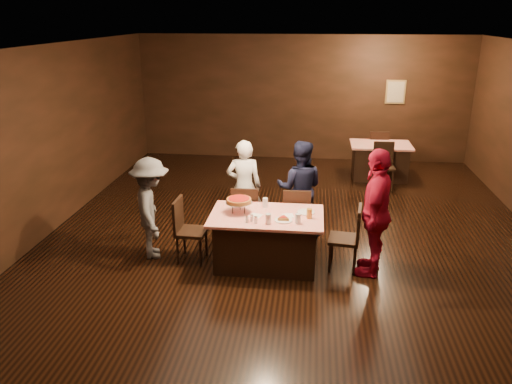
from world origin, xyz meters
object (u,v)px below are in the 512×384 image
at_px(diner_red_shirt, 376,213).
at_px(glass_amber, 309,214).
at_px(chair_end_right, 344,238).
at_px(glass_front_left, 268,219).
at_px(glass_front_right, 298,219).
at_px(pizza_stand, 239,201).
at_px(chair_far_right, 296,215).
at_px(plate_empty, 306,212).
at_px(main_table, 266,240).
at_px(chair_back_far, 377,150).
at_px(chair_back_near, 384,166).
at_px(diner_navy_hoodie, 300,188).
at_px(chair_end_left, 191,230).
at_px(chair_far_left, 246,213).
at_px(glass_back, 265,203).
at_px(diner_grey_knit, 151,208).
at_px(diner_white_jacket, 244,187).
at_px(back_table, 380,161).

xyz_separation_m(diner_red_shirt, glass_amber, (-0.90, 0.02, -0.06)).
relative_size(chair_end_right, glass_front_left, 6.79).
bearing_deg(glass_front_right, pizza_stand, 160.56).
relative_size(chair_far_right, plate_empty, 3.80).
distance_m(chair_far_right, plate_empty, 0.69).
bearing_deg(main_table, glass_front_right, -29.05).
relative_size(chair_back_far, glass_front_right, 6.79).
distance_m(glass_front_left, glass_amber, 0.60).
distance_m(chair_far_right, glass_front_right, 1.07).
bearing_deg(glass_front_left, glass_front_right, 7.13).
bearing_deg(chair_back_near, diner_navy_hoodie, -125.88).
distance_m(main_table, chair_end_left, 1.10).
bearing_deg(diner_red_shirt, chair_far_left, -100.53).
relative_size(chair_back_near, pizza_stand, 2.50).
height_order(main_table, diner_navy_hoodie, diner_navy_hoodie).
distance_m(diner_red_shirt, glass_back, 1.59).
distance_m(diner_red_shirt, pizza_stand, 1.90).
bearing_deg(diner_navy_hoodie, diner_red_shirt, 134.89).
bearing_deg(chair_end_left, main_table, -87.73).
bearing_deg(chair_back_near, plate_empty, -115.94).
height_order(diner_navy_hoodie, diner_grey_knit, diner_navy_hoodie).
xyz_separation_m(glass_amber, glass_back, (-0.65, 0.35, 0.00)).
bearing_deg(diner_grey_knit, chair_end_left, -117.47).
bearing_deg(diner_grey_knit, diner_red_shirt, -112.66).
bearing_deg(diner_navy_hoodie, glass_amber, 101.80).
bearing_deg(chair_end_left, chair_back_far, -30.71).
height_order(chair_far_right, plate_empty, chair_far_right).
bearing_deg(diner_grey_knit, chair_end_right, -111.55).
xyz_separation_m(diner_grey_knit, glass_amber, (2.31, -0.13, 0.08)).
bearing_deg(chair_end_left, diner_white_jacket, -26.26).
bearing_deg(plate_empty, diner_red_shirt, -13.25).
relative_size(back_table, chair_end_right, 1.37).
relative_size(pizza_stand, glass_front_right, 2.71).
relative_size(chair_back_near, glass_back, 6.79).
xyz_separation_m(back_table, diner_navy_hoodie, (-1.67, -3.18, 0.40)).
bearing_deg(diner_navy_hoodie, chair_far_left, 29.34).
bearing_deg(diner_red_shirt, glass_front_left, -68.18).
bearing_deg(chair_back_near, chair_far_right, -122.49).
bearing_deg(main_table, diner_navy_hoodie, 69.47).
distance_m(chair_end_left, glass_front_left, 1.24).
height_order(chair_end_left, diner_white_jacket, diner_white_jacket).
height_order(chair_far_left, diner_navy_hoodie, diner_navy_hoodie).
relative_size(chair_far_right, chair_end_left, 1.00).
bearing_deg(chair_far_left, chair_far_right, 177.97).
height_order(chair_back_near, diner_grey_knit, diner_grey_knit).
distance_m(chair_end_right, diner_grey_knit, 2.82).
bearing_deg(glass_amber, plate_empty, 104.04).
relative_size(chair_far_right, pizza_stand, 2.50).
xyz_separation_m(diner_grey_knit, plate_empty, (2.26, 0.07, 0.02)).
bearing_deg(chair_back_near, glass_back, -124.79).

